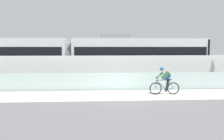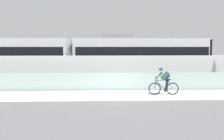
{
  "view_description": "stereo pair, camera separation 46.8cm",
  "coord_description": "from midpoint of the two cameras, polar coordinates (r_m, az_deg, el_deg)",
  "views": [
    {
      "loc": [
        -1.52,
        -14.82,
        2.81
      ],
      "look_at": [
        -0.33,
        2.35,
        1.25
      ],
      "focal_mm": 41.93,
      "sensor_mm": 36.0,
      "label": 1
    },
    {
      "loc": [
        -1.05,
        -14.84,
        2.81
      ],
      "look_at": [
        -0.33,
        2.35,
        1.25
      ],
      "focal_mm": 41.93,
      "sensor_mm": 36.0,
      "label": 2
    }
  ],
  "objects": [
    {
      "name": "ground_plane",
      "position": [
        15.15,
        0.99,
        -5.51
      ],
      "size": [
        200.0,
        200.0,
        0.0
      ],
      "primitive_type": "plane",
      "color": "slate"
    },
    {
      "name": "concrete_barrier_wall",
      "position": [
        18.61,
        0.03,
        -0.17
      ],
      "size": [
        32.0,
        0.36,
        2.15
      ],
      "primitive_type": "cube",
      "color": "silver",
      "rests_on": "ground"
    },
    {
      "name": "cyclist_on_bike",
      "position": [
        15.46,
        10.57,
        -2.44
      ],
      "size": [
        1.77,
        0.58,
        1.61
      ],
      "color": "black",
      "rests_on": "ground"
    },
    {
      "name": "tram",
      "position": [
        21.82,
        -9.88,
        2.69
      ],
      "size": [
        22.56,
        2.54,
        3.81
      ],
      "color": "silver",
      "rests_on": "ground"
    },
    {
      "name": "glass_parapet",
      "position": [
        16.88,
        0.45,
        -2.48
      ],
      "size": [
        32.0,
        0.05,
        1.12
      ],
      "primitive_type": "cube",
      "color": "#ADC6C1",
      "rests_on": "ground"
    },
    {
      "name": "tram_rail_far",
      "position": [
        22.61,
        -0.66,
        -1.95
      ],
      "size": [
        32.0,
        0.08,
        0.01
      ],
      "primitive_type": "cube",
      "color": "#595654",
      "rests_on": "ground"
    },
    {
      "name": "tram_rail_near",
      "position": [
        21.19,
        -0.44,
        -2.43
      ],
      "size": [
        32.0,
        0.08,
        0.01
      ],
      "primitive_type": "cube",
      "color": "#595654",
      "rests_on": "ground"
    },
    {
      "name": "bike_path_deck",
      "position": [
        15.15,
        0.99,
        -5.49
      ],
      "size": [
        32.0,
        3.2,
        0.01
      ],
      "primitive_type": "cube",
      "color": "silver",
      "rests_on": "ground"
    }
  ]
}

